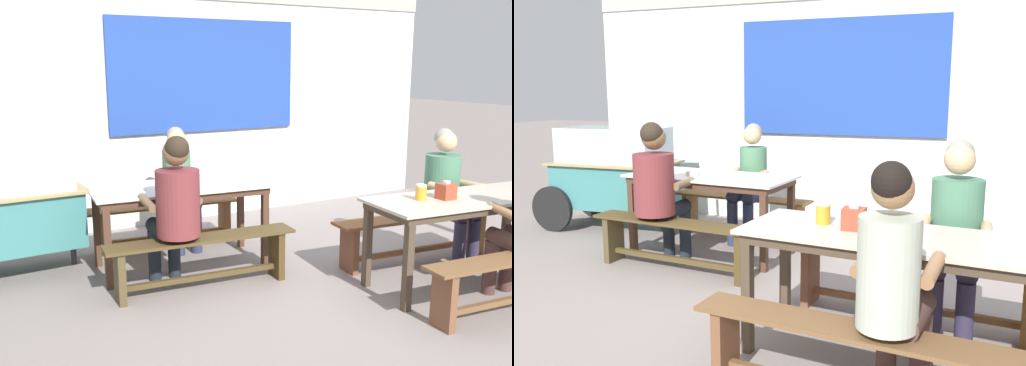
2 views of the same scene
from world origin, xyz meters
TOP-DOWN VIEW (x-y plane):
  - ground_plane at (0.00, 0.00)m, footprint 40.00×40.00m
  - backdrop_wall at (-0.00, 2.65)m, footprint 6.45×0.23m
  - dining_table_far at (-0.97, 1.12)m, footprint 1.65×0.86m
  - dining_table_near at (0.95, -0.46)m, footprint 1.78×0.84m
  - bench_far_back at (-0.92, 1.73)m, footprint 1.58×0.41m
  - bench_far_front at (-1.03, 0.51)m, footprint 1.63×0.40m
  - bench_near_back at (1.02, 0.15)m, footprint 1.72×0.45m
  - person_center_facing at (-0.78, 1.65)m, footprint 0.41×0.51m
  - person_right_near_table at (1.29, 0.05)m, footprint 0.44×0.56m
  - person_left_back_turned at (-1.22, 0.59)m, footprint 0.46×0.60m
  - tissue_box at (0.74, -0.43)m, footprint 0.13×0.12m
  - condiment_jar at (0.53, -0.36)m, footprint 0.09×0.09m
  - soup_bowl at (-1.13, 1.05)m, footprint 0.13×0.13m

SIDE VIEW (x-z plane):
  - ground_plane at x=0.00m, z-range 0.00..0.00m
  - bench_far_back at x=-0.92m, z-range 0.06..0.52m
  - bench_far_front at x=-1.03m, z-range 0.07..0.52m
  - bench_near_back at x=1.02m, z-range 0.08..0.53m
  - dining_table_near at x=0.95m, z-range 0.30..1.07m
  - dining_table_far at x=-0.97m, z-range 0.30..1.07m
  - person_center_facing at x=-0.78m, z-range 0.08..1.31m
  - person_right_near_table at x=1.29m, z-range 0.08..1.35m
  - person_left_back_turned at x=-1.22m, z-range 0.09..1.40m
  - soup_bowl at x=-1.13m, z-range 0.77..0.81m
  - condiment_jar at x=0.53m, z-range 0.77..0.90m
  - tissue_box at x=0.74m, z-range 0.76..0.91m
  - backdrop_wall at x=0.00m, z-range 0.07..2.85m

